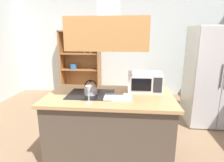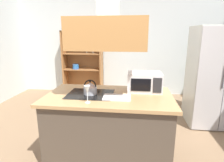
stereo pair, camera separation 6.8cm
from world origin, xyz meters
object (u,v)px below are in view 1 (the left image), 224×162
at_px(kettle, 91,88).
at_px(cutting_board, 118,97).
at_px(microwave, 145,82).
at_px(refrigerator, 213,76).
at_px(wine_glass_on_counter, 89,90).
at_px(dish_cabinet, 81,67).

bearing_deg(kettle, cutting_board, -17.08).
bearing_deg(microwave, cutting_board, -135.30).
bearing_deg(cutting_board, kettle, 162.92).
xyz_separation_m(refrigerator, cutting_board, (-1.70, -1.35, -0.00)).
height_order(kettle, cutting_board, kettle).
bearing_deg(cutting_board, wine_glass_on_counter, -147.68).
xyz_separation_m(kettle, cutting_board, (0.36, -0.11, -0.07)).
relative_size(dish_cabinet, kettle, 9.16).
distance_m(microwave, wine_glass_on_counter, 0.87).
bearing_deg(microwave, refrigerator, 36.45).
relative_size(cutting_board, microwave, 0.74).
xyz_separation_m(dish_cabinet, microwave, (1.59, -2.58, 0.25)).
bearing_deg(wine_glass_on_counter, kettle, 97.65).
bearing_deg(microwave, dish_cabinet, 121.74).
height_order(refrigerator, cutting_board, refrigerator).
distance_m(kettle, wine_glass_on_counter, 0.33).
bearing_deg(refrigerator, wine_glass_on_counter, -142.57).
bearing_deg(refrigerator, cutting_board, -141.67).
xyz_separation_m(cutting_board, wine_glass_on_counter, (-0.32, -0.20, 0.14)).
xyz_separation_m(cutting_board, microwave, (0.35, 0.35, 0.12)).
bearing_deg(refrigerator, microwave, -143.55).
distance_m(refrigerator, dish_cabinet, 3.34).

